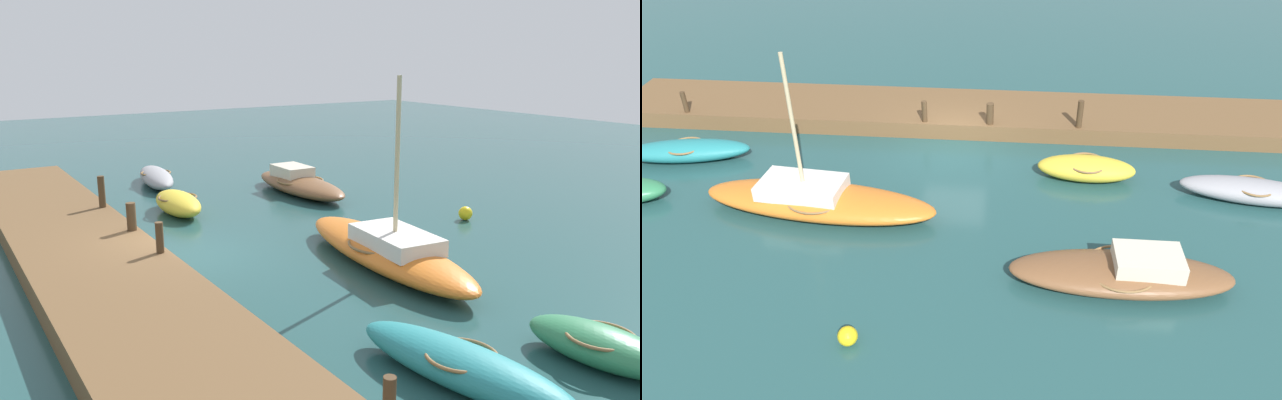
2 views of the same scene
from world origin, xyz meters
TOP-DOWN VIEW (x-y plane):
  - ground_plane at (0.00, 0.00)m, footprint 84.00×84.00m
  - dock_platform at (0.00, -2.47)m, footprint 27.28×3.45m
  - rowboat_teal at (9.34, 1.57)m, footprint 4.54×1.97m
  - sailboat_orange at (3.76, 4.38)m, footprint 7.55×2.67m
  - rowboat_yellow at (-4.69, 1.64)m, footprint 3.33×1.48m
  - rowboat_grey at (-9.84, 2.57)m, footprint 4.60×1.90m
  - motorboat_brown at (-5.19, 7.00)m, footprint 5.86×1.92m
  - mooring_post_west at (-4.60, -0.99)m, footprint 0.22×0.22m
  - mooring_post_mid_west at (-1.30, -0.99)m, footprint 0.27×0.27m
  - mooring_post_mid_east at (1.16, -0.99)m, footprint 0.20×0.20m
  - mooring_post_east at (10.51, -0.99)m, footprint 0.18×0.18m
  - marker_buoy at (1.51, 9.66)m, footprint 0.48×0.48m

SIDE VIEW (x-z plane):
  - ground_plane at x=0.00m, z-range 0.00..0.00m
  - marker_buoy at x=1.51m, z-range 0.00..0.48m
  - dock_platform at x=0.00m, z-range 0.00..0.62m
  - rowboat_teal at x=9.34m, z-range 0.01..0.72m
  - rowboat_grey at x=-9.84m, z-range 0.01..0.73m
  - rowboat_yellow at x=-4.69m, z-range 0.01..0.79m
  - motorboat_brown at x=-5.19m, z-range -0.12..0.94m
  - sailboat_orange at x=3.76m, z-range -2.08..3.03m
  - mooring_post_mid_east at x=1.16m, z-range 0.62..1.43m
  - mooring_post_mid_west at x=-1.30m, z-range 0.62..1.44m
  - mooring_post_east at x=10.51m, z-range 0.62..1.46m
  - mooring_post_west at x=-4.60m, z-range 0.62..1.67m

